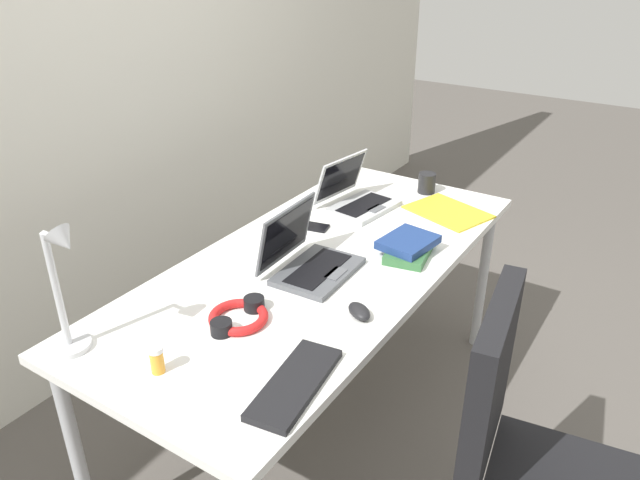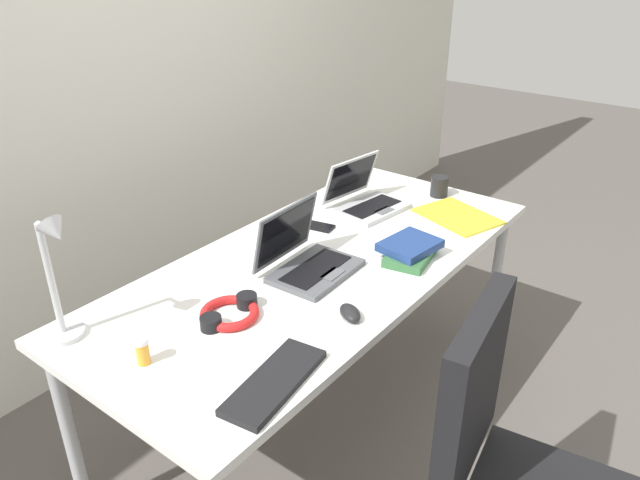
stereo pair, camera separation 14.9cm
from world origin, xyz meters
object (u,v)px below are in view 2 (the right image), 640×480
Objects in this scene: cell_phone at (316,226)px; book_stack at (410,250)px; laptop_near_lamp at (365,199)px; coffee_mug at (440,186)px; external_keyboard at (275,382)px; pill_bottle at (142,351)px; headphones at (229,313)px; paper_folder_back_right at (458,216)px; computer_mouse at (350,313)px; laptop_back_left at (307,259)px; desk_lamp at (57,280)px.

book_stack is (0.00, -0.42, 0.03)m from cell_phone.
laptop_near_lamp is 0.27m from cell_phone.
book_stack is at bearing -162.00° from coffee_mug.
laptop_near_lamp is 0.95× the size of external_keyboard.
pill_bottle is at bearing 177.47° from cell_phone.
cell_phone is at bearing 158.34° from coffee_mug.
paper_folder_back_right is (1.07, -0.22, -0.01)m from headphones.
laptop_near_lamp reaches higher than external_keyboard.
book_stack is 0.76× the size of paper_folder_back_right.
computer_mouse is at bearing -166.99° from coffee_mug.
headphones is at bearing 178.70° from laptop_back_left.
computer_mouse is at bearing -116.89° from laptop_back_left.
pill_bottle is (-0.51, 0.31, 0.02)m from computer_mouse.
coffee_mug reaches higher than computer_mouse.
external_keyboard is at bearing -157.80° from laptop_near_lamp.
book_stack is at bearing -177.24° from paper_folder_back_right.
desk_lamp is 1.14m from book_stack.
coffee_mug reaches higher than headphones.
computer_mouse is at bearing -144.43° from cell_phone.
book_stack is (0.29, -0.23, -0.01)m from laptop_back_left.
desk_lamp is at bearing 162.77° from cell_phone.
headphones is 0.30m from pill_bottle.
headphones is (-0.92, -0.12, -0.03)m from laptop_near_lamp.
external_keyboard is at bearing -175.86° from paper_folder_back_right.
computer_mouse is 0.71× the size of cell_phone.
book_stack is (0.95, -0.27, -0.01)m from pill_bottle.
cell_phone is at bearing 32.27° from laptop_back_left.
coffee_mug is (1.01, 0.23, 0.03)m from computer_mouse.
book_stack is (0.80, 0.07, 0.02)m from external_keyboard.
desk_lamp is 0.49m from headphones.
external_keyboard is 1.22m from paper_folder_back_right.
desk_lamp reaches higher than cell_phone.
computer_mouse is (-0.14, -0.28, -0.03)m from laptop_back_left.
laptop_back_left is 1.01× the size of paper_folder_back_right.
coffee_mug is at bearing -30.15° from laptop_near_lamp.
laptop_back_left is 0.87m from coffee_mug.
laptop_near_lamp is at bearing 149.85° from coffee_mug.
computer_mouse is 0.36m from headphones.
cell_phone is 1.72× the size of pill_bottle.
cell_phone is (0.43, 0.46, -0.01)m from computer_mouse.
cell_phone is at bearing 23.14° from external_keyboard.
computer_mouse is at bearing -173.88° from book_stack.
coffee_mug is at bearing 46.91° from paper_folder_back_right.
laptop_near_lamp reaches higher than coffee_mug.
paper_folder_back_right is (1.43, -0.50, -0.19)m from desk_lamp.
pill_bottle is 0.25× the size of paper_folder_back_right.
computer_mouse is 0.63m from cell_phone.
laptop_back_left is at bearing 176.90° from coffee_mug.
cell_phone is 0.67m from headphones.
pill_bottle is (-1.21, -0.10, -0.00)m from laptop_near_lamp.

